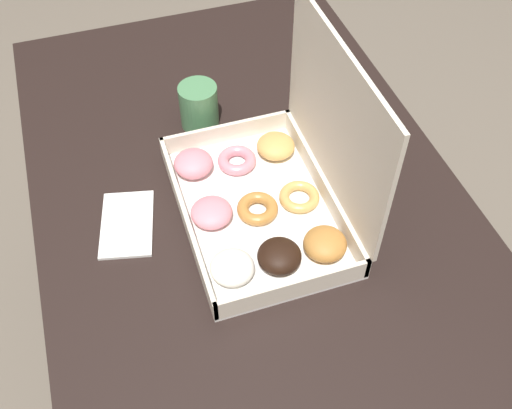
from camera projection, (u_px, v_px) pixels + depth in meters
The scene contains 5 objects.
ground_plane at pixel (249, 357), 1.71m from camera, with size 8.00×8.00×0.00m, color #6B6054.
dining_table at pixel (247, 219), 1.22m from camera, with size 1.24×0.80×0.73m.
donut_box at pixel (273, 188), 1.07m from camera, with size 0.40×0.28×0.33m.
coffee_mug at pixel (199, 105), 1.23m from camera, with size 0.08×0.08×0.09m.
paper_napkin at pixel (127, 224), 1.09m from camera, with size 0.17×0.12×0.01m.
Camera 1 is at (0.73, -0.22, 1.59)m, focal length 42.00 mm.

